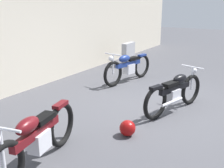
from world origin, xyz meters
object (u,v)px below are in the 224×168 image
Objects in this scene: stone_marker at (128,54)px; motorcycle_maroon at (36,139)px; motorcycle_black at (175,92)px; helmet at (127,128)px; motorcycle_blue at (128,67)px.

stone_marker is 0.40× the size of motorcycle_maroon.
motorcycle_maroon reaches higher than motorcycle_black.
motorcycle_blue is at bearing 27.82° from helmet.
helmet is 0.14× the size of motorcycle_maroon.
stone_marker is at bearing -141.57° from motorcycle_blue.
stone_marker is at bearing 56.02° from motorcycle_black.
helmet is 1.62m from motorcycle_black.
motorcycle_maroon is at bearing 23.27° from motorcycle_blue.
helmet is at bearing -175.85° from motorcycle_black.
helmet is at bearing -152.38° from stone_marker.
motorcycle_maroon is at bearing 178.74° from motorcycle_black.
stone_marker is 4.65m from motorcycle_black.
stone_marker is at bearing -174.69° from motorcycle_maroon.
motorcycle_blue is at bearing -179.64° from motorcycle_maroon.
motorcycle_black reaches higher than stone_marker.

